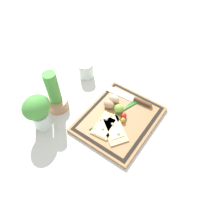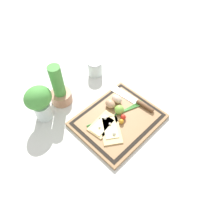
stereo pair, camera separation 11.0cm
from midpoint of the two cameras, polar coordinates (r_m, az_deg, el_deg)
The scene contains 14 objects.
ground_plane at distance 1.11m, azimuth 4.40°, elevation -2.59°, with size 6.00×6.00×0.00m, color silver.
cutting_board at distance 1.10m, azimuth 4.43°, elevation -2.29°, with size 0.40×0.34×0.02m.
pizza_slice_near at distance 1.05m, azimuth 2.64°, elevation -4.82°, with size 0.16×0.18×0.02m.
pizza_slice_far at distance 1.07m, azimuth 0.62°, elevation -3.41°, with size 0.16×0.11×0.02m.
knife at distance 1.16m, azimuth 9.72°, elevation 2.25°, with size 0.05×0.27×0.02m.
egg_brown at distance 1.12m, azimuth 2.36°, elevation 1.96°, with size 0.04×0.06×0.04m, color tan.
egg_pink at distance 1.15m, azimuth 4.01°, elevation 3.23°, with size 0.04×0.06×0.04m, color beige.
lime at distance 1.10m, azimuth 4.76°, elevation 0.43°, with size 0.05×0.05×0.05m, color #7FB742.
cherry_tomato_red at distance 1.09m, azimuth 5.83°, elevation -1.50°, with size 0.03×0.03×0.03m, color red.
cherry_tomato_yellow at distance 1.07m, azimuth 5.40°, elevation -2.66°, with size 0.02×0.02×0.02m, color orange.
scallion_bunch at distance 1.11m, azimuth 3.98°, elevation -0.85°, with size 0.32×0.12×0.01m.
herb_pot at distance 1.15m, azimuth -10.92°, elevation 5.51°, with size 0.11×0.11×0.24m.
sauce_jar at distance 1.31m, azimuth -2.03°, elevation 11.10°, with size 0.08×0.08×0.09m.
herb_glass at distance 1.07m, azimuth -15.71°, elevation 2.47°, with size 0.13×0.12×0.20m.
Camera 2 is at (-0.48, -0.42, 0.91)m, focal length 35.00 mm.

